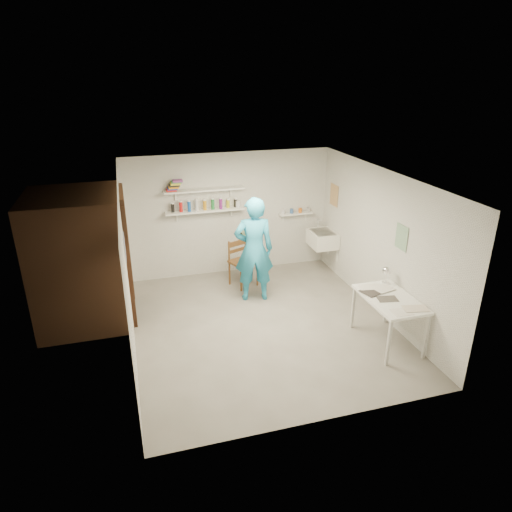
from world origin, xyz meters
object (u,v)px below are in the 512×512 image
object	(u,v)px
work_table	(388,320)
desk_lamp	(387,270)
man	(254,250)
wooden_chair	(243,262)
belfast_sink	(322,239)
wall_clock	(249,229)

from	to	relation	value
work_table	desk_lamp	world-z (taller)	desk_lamp
man	wooden_chair	size ratio (longest dim) A/B	1.96
belfast_sink	wooden_chair	world-z (taller)	wooden_chair
belfast_sink	wooden_chair	size ratio (longest dim) A/B	0.63
desk_lamp	belfast_sink	bearing A→B (deg)	91.93
man	desk_lamp	xyz separation A→B (m)	(1.70, -1.47, 0.03)
wooden_chair	desk_lamp	distance (m)	2.74
work_table	desk_lamp	xyz separation A→B (m)	(0.19, 0.45, 0.59)
belfast_sink	work_table	size ratio (longest dim) A/B	0.53
work_table	desk_lamp	bearing A→B (deg)	67.58
work_table	wall_clock	bearing A→B (deg)	126.03
wall_clock	desk_lamp	size ratio (longest dim) A/B	2.40
belfast_sink	wall_clock	xyz separation A→B (m)	(-1.66, -0.54, 0.55)
belfast_sink	wall_clock	world-z (taller)	wall_clock
wall_clock	desk_lamp	xyz separation A→B (m)	(1.74, -1.69, -0.28)
wooden_chair	desk_lamp	xyz separation A→B (m)	(1.75, -2.05, 0.49)
belfast_sink	wooden_chair	distance (m)	1.70
man	wooden_chair	xyz separation A→B (m)	(-0.04, 0.58, -0.46)
belfast_sink	desk_lamp	world-z (taller)	desk_lamp
wooden_chair	desk_lamp	size ratio (longest dim) A/B	6.82
belfast_sink	work_table	bearing A→B (deg)	-92.36
belfast_sink	work_table	xyz separation A→B (m)	(-0.11, -2.67, -0.33)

